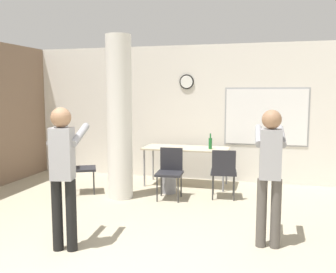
{
  "coord_description": "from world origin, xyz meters",
  "views": [
    {
      "loc": [
        1.58,
        -2.68,
        1.85
      ],
      "look_at": [
        0.1,
        2.86,
        1.16
      ],
      "focal_mm": 40.0,
      "sensor_mm": 36.0,
      "label": 1
    }
  ],
  "objects_px": {
    "chair_table_front": "(170,169)",
    "chair_near_pillar": "(79,166)",
    "person_playing_front": "(63,167)",
    "bottle_on_table": "(210,143)",
    "chair_table_right": "(224,170)",
    "folding_table": "(186,150)",
    "person_playing_side": "(270,167)"
  },
  "relations": [
    {
      "from": "chair_table_front",
      "to": "chair_near_pillar",
      "type": "height_order",
      "value": "same"
    },
    {
      "from": "chair_table_front",
      "to": "person_playing_front",
      "type": "xyz_separation_m",
      "value": [
        -0.65,
        -2.38,
        0.48
      ]
    },
    {
      "from": "chair_table_front",
      "to": "chair_near_pillar",
      "type": "relative_size",
      "value": 1.0
    },
    {
      "from": "bottle_on_table",
      "to": "chair_table_right",
      "type": "height_order",
      "value": "bottle_on_table"
    },
    {
      "from": "folding_table",
      "to": "chair_near_pillar",
      "type": "relative_size",
      "value": 1.91
    },
    {
      "from": "folding_table",
      "to": "chair_table_right",
      "type": "bearing_deg",
      "value": -42.41
    },
    {
      "from": "chair_near_pillar",
      "to": "person_playing_side",
      "type": "relative_size",
      "value": 0.53
    },
    {
      "from": "chair_table_front",
      "to": "chair_table_right",
      "type": "xyz_separation_m",
      "value": [
        0.9,
        0.19,
        0.0
      ]
    },
    {
      "from": "chair_table_right",
      "to": "person_playing_front",
      "type": "xyz_separation_m",
      "value": [
        -1.55,
        -2.57,
        0.48
      ]
    },
    {
      "from": "chair_near_pillar",
      "to": "person_playing_front",
      "type": "relative_size",
      "value": 0.52
    },
    {
      "from": "person_playing_side",
      "to": "folding_table",
      "type": "bearing_deg",
      "value": 120.95
    },
    {
      "from": "folding_table",
      "to": "chair_table_right",
      "type": "distance_m",
      "value": 1.14
    },
    {
      "from": "chair_table_front",
      "to": "bottle_on_table",
      "type": "bearing_deg",
      "value": 57.86
    },
    {
      "from": "bottle_on_table",
      "to": "chair_near_pillar",
      "type": "xyz_separation_m",
      "value": [
        -2.24,
        -1.0,
        -0.36
      ]
    },
    {
      "from": "folding_table",
      "to": "person_playing_side",
      "type": "xyz_separation_m",
      "value": [
        1.57,
        -2.62,
        0.26
      ]
    },
    {
      "from": "chair_table_right",
      "to": "person_playing_front",
      "type": "relative_size",
      "value": 0.52
    },
    {
      "from": "chair_table_front",
      "to": "chair_near_pillar",
      "type": "distance_m",
      "value": 1.68
    },
    {
      "from": "folding_table",
      "to": "person_playing_front",
      "type": "relative_size",
      "value": 0.99
    },
    {
      "from": "folding_table",
      "to": "person_playing_front",
      "type": "bearing_deg",
      "value": -102.33
    },
    {
      "from": "chair_near_pillar",
      "to": "person_playing_side",
      "type": "distance_m",
      "value": 3.71
    },
    {
      "from": "bottle_on_table",
      "to": "person_playing_front",
      "type": "distance_m",
      "value": 3.49
    },
    {
      "from": "bottle_on_table",
      "to": "person_playing_side",
      "type": "relative_size",
      "value": 0.18
    },
    {
      "from": "person_playing_side",
      "to": "bottle_on_table",
      "type": "bearing_deg",
      "value": 112.94
    },
    {
      "from": "folding_table",
      "to": "bottle_on_table",
      "type": "xyz_separation_m",
      "value": [
        0.49,
        -0.05,
        0.17
      ]
    },
    {
      "from": "chair_near_pillar",
      "to": "folding_table",
      "type": "bearing_deg",
      "value": 31.03
    },
    {
      "from": "chair_table_right",
      "to": "person_playing_front",
      "type": "bearing_deg",
      "value": -121.12
    },
    {
      "from": "bottle_on_table",
      "to": "chair_table_right",
      "type": "bearing_deg",
      "value": -64.11
    },
    {
      "from": "chair_near_pillar",
      "to": "chair_table_front",
      "type": "bearing_deg",
      "value": 3.72
    },
    {
      "from": "folding_table",
      "to": "person_playing_side",
      "type": "height_order",
      "value": "person_playing_side"
    },
    {
      "from": "folding_table",
      "to": "person_playing_front",
      "type": "distance_m",
      "value": 3.42
    },
    {
      "from": "bottle_on_table",
      "to": "person_playing_front",
      "type": "bearing_deg",
      "value": -110.33
    },
    {
      "from": "chair_near_pillar",
      "to": "chair_table_right",
      "type": "distance_m",
      "value": 2.6
    }
  ]
}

